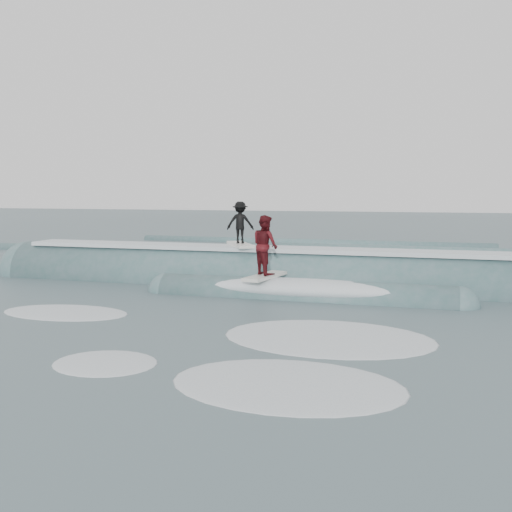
# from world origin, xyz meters

# --- Properties ---
(ground) EXTENTS (160.00, 160.00, 0.00)m
(ground) POSITION_xyz_m (0.00, 0.00, 0.00)
(ground) COLOR #3A5154
(ground) RESTS_ON ground
(breaking_wave) EXTENTS (21.56, 4.03, 2.49)m
(breaking_wave) POSITION_xyz_m (0.24, 6.03, 0.04)
(breaking_wave) COLOR #3B6463
(breaking_wave) RESTS_ON ground
(surfer_black) EXTENTS (1.52, 1.99, 1.56)m
(surfer_black) POSITION_xyz_m (-0.87, 6.32, 2.04)
(surfer_black) COLOR silver
(surfer_black) RESTS_ON ground
(surfer_red) EXTENTS (1.12, 2.07, 1.93)m
(surfer_red) POSITION_xyz_m (0.65, 4.12, 1.51)
(surfer_red) COLOR silver
(surfer_red) RESTS_ON ground
(whitewater) EXTENTS (14.96, 6.02, 0.10)m
(whitewater) POSITION_xyz_m (0.12, -1.29, 0.00)
(whitewater) COLOR silver
(whitewater) RESTS_ON ground
(far_swells) EXTENTS (35.37, 8.65, 0.80)m
(far_swells) POSITION_xyz_m (-0.54, 17.65, 0.00)
(far_swells) COLOR #3B6463
(far_swells) RESTS_ON ground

